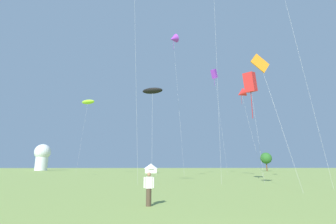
{
  "coord_description": "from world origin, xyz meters",
  "views": [
    {
      "loc": [
        -2.04,
        -5.43,
        2.1
      ],
      "look_at": [
        0.0,
        32.0,
        10.35
      ],
      "focal_mm": 25.96,
      "sensor_mm": 36.0,
      "label": 1
    }
  ],
  "objects_px": {
    "kite_red_delta": "(241,94)",
    "kite_purple_delta": "(173,39)",
    "observatory_dome": "(42,156)",
    "person_spectator": "(149,189)",
    "kite_lime_parafoil": "(88,102)",
    "tree_distant_left": "(266,158)",
    "kite_orange_diamond": "(260,64)",
    "kite_black_parafoil": "(152,91)",
    "kite_purple_box": "(214,74)",
    "festival_tent_center": "(151,168)",
    "kite_red_box": "(250,83)"
  },
  "relations": [
    {
      "from": "kite_red_delta",
      "to": "kite_purple_delta",
      "type": "bearing_deg",
      "value": 160.13
    },
    {
      "from": "observatory_dome",
      "to": "person_spectator",
      "type": "bearing_deg",
      "value": -63.13
    },
    {
      "from": "kite_lime_parafoil",
      "to": "kite_red_delta",
      "type": "distance_m",
      "value": 40.3
    },
    {
      "from": "observatory_dome",
      "to": "tree_distant_left",
      "type": "height_order",
      "value": "observatory_dome"
    },
    {
      "from": "kite_purple_delta",
      "to": "kite_orange_diamond",
      "type": "xyz_separation_m",
      "value": [
        6.28,
        -27.71,
        -17.96
      ]
    },
    {
      "from": "kite_black_parafoil",
      "to": "person_spectator",
      "type": "xyz_separation_m",
      "value": [
        0.07,
        -15.35,
        -10.29
      ]
    },
    {
      "from": "kite_red_delta",
      "to": "kite_purple_box",
      "type": "xyz_separation_m",
      "value": [
        -1.15,
        15.52,
        10.12
      ]
    },
    {
      "from": "kite_lime_parafoil",
      "to": "kite_red_delta",
      "type": "relative_size",
      "value": 1.16
    },
    {
      "from": "tree_distant_left",
      "to": "person_spectator",
      "type": "bearing_deg",
      "value": -118.74
    },
    {
      "from": "kite_lime_parafoil",
      "to": "kite_purple_box",
      "type": "relative_size",
      "value": 0.72
    },
    {
      "from": "kite_red_delta",
      "to": "tree_distant_left",
      "type": "bearing_deg",
      "value": 61.27
    },
    {
      "from": "festival_tent_center",
      "to": "observatory_dome",
      "type": "distance_m",
      "value": 57.78
    },
    {
      "from": "kite_black_parafoil",
      "to": "kite_red_box",
      "type": "distance_m",
      "value": 13.63
    },
    {
      "from": "kite_black_parafoil",
      "to": "kite_red_delta",
      "type": "distance_m",
      "value": 23.65
    },
    {
      "from": "kite_black_parafoil",
      "to": "kite_purple_box",
      "type": "relative_size",
      "value": 0.43
    },
    {
      "from": "kite_lime_parafoil",
      "to": "kite_red_box",
      "type": "height_order",
      "value": "kite_lime_parafoil"
    },
    {
      "from": "kite_red_delta",
      "to": "kite_orange_diamond",
      "type": "distance_m",
      "value": 24.32
    },
    {
      "from": "kite_orange_diamond",
      "to": "tree_distant_left",
      "type": "distance_m",
      "value": 74.74
    },
    {
      "from": "kite_lime_parafoil",
      "to": "observatory_dome",
      "type": "height_order",
      "value": "kite_lime_parafoil"
    },
    {
      "from": "kite_purple_box",
      "to": "kite_orange_diamond",
      "type": "bearing_deg",
      "value": -98.01
    },
    {
      "from": "kite_red_box",
      "to": "tree_distant_left",
      "type": "relative_size",
      "value": 2.16
    },
    {
      "from": "kite_black_parafoil",
      "to": "kite_lime_parafoil",
      "type": "relative_size",
      "value": 0.59
    },
    {
      "from": "kite_purple_delta",
      "to": "kite_red_delta",
      "type": "bearing_deg",
      "value": -19.87
    },
    {
      "from": "kite_lime_parafoil",
      "to": "observatory_dome",
      "type": "relative_size",
      "value": 1.82
    },
    {
      "from": "kite_purple_delta",
      "to": "tree_distant_left",
      "type": "relative_size",
      "value": 4.57
    },
    {
      "from": "kite_orange_diamond",
      "to": "tree_distant_left",
      "type": "xyz_separation_m",
      "value": [
        31.01,
        67.63,
        -7.06
      ]
    },
    {
      "from": "kite_purple_delta",
      "to": "person_spectator",
      "type": "relative_size",
      "value": 17.87
    },
    {
      "from": "festival_tent_center",
      "to": "observatory_dome",
      "type": "height_order",
      "value": "observatory_dome"
    },
    {
      "from": "kite_black_parafoil",
      "to": "kite_red_delta",
      "type": "relative_size",
      "value": 0.69
    },
    {
      "from": "observatory_dome",
      "to": "festival_tent_center",
      "type": "bearing_deg",
      "value": -37.47
    },
    {
      "from": "festival_tent_center",
      "to": "kite_red_delta",
      "type": "bearing_deg",
      "value": -55.22
    },
    {
      "from": "kite_red_box",
      "to": "kite_black_parafoil",
      "type": "bearing_deg",
      "value": -171.3
    },
    {
      "from": "kite_red_delta",
      "to": "festival_tent_center",
      "type": "height_order",
      "value": "kite_red_delta"
    },
    {
      "from": "kite_lime_parafoil",
      "to": "kite_purple_box",
      "type": "bearing_deg",
      "value": -7.51
    },
    {
      "from": "kite_red_delta",
      "to": "observatory_dome",
      "type": "xyz_separation_m",
      "value": [
        -63.44,
        60.57,
        -9.76
      ]
    },
    {
      "from": "kite_purple_box",
      "to": "festival_tent_center",
      "type": "relative_size",
      "value": 6.84
    },
    {
      "from": "kite_black_parafoil",
      "to": "festival_tent_center",
      "type": "height_order",
      "value": "kite_black_parafoil"
    },
    {
      "from": "kite_purple_delta",
      "to": "kite_red_delta",
      "type": "distance_m",
      "value": 19.51
    },
    {
      "from": "kite_purple_box",
      "to": "kite_red_box",
      "type": "distance_m",
      "value": 31.91
    },
    {
      "from": "kite_purple_delta",
      "to": "tree_distant_left",
      "type": "bearing_deg",
      "value": 46.96
    },
    {
      "from": "kite_black_parafoil",
      "to": "kite_lime_parafoil",
      "type": "height_order",
      "value": "kite_lime_parafoil"
    },
    {
      "from": "kite_black_parafoil",
      "to": "kite_purple_delta",
      "type": "bearing_deg",
      "value": 78.2
    },
    {
      "from": "person_spectator",
      "to": "observatory_dome",
      "type": "height_order",
      "value": "observatory_dome"
    },
    {
      "from": "kite_red_box",
      "to": "observatory_dome",
      "type": "bearing_deg",
      "value": 128.8
    },
    {
      "from": "kite_lime_parafoil",
      "to": "festival_tent_center",
      "type": "height_order",
      "value": "kite_lime_parafoil"
    },
    {
      "from": "kite_red_box",
      "to": "person_spectator",
      "type": "xyz_separation_m",
      "value": [
        -13.24,
        -17.38,
        -12.35
      ]
    },
    {
      "from": "observatory_dome",
      "to": "tree_distant_left",
      "type": "relative_size",
      "value": 1.6
    },
    {
      "from": "kite_black_parafoil",
      "to": "tree_distant_left",
      "type": "height_order",
      "value": "kite_black_parafoil"
    },
    {
      "from": "kite_black_parafoil",
      "to": "tree_distant_left",
      "type": "xyz_separation_m",
      "value": [
        41.53,
        60.24,
        -6.46
      ]
    },
    {
      "from": "kite_red_box",
      "to": "festival_tent_center",
      "type": "distance_m",
      "value": 43.2
    }
  ]
}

